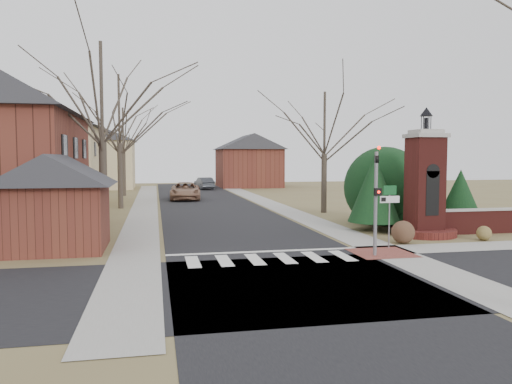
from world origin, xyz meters
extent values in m
plane|color=brown|center=(0.00, 0.00, 0.00)|extent=(120.00, 120.00, 0.00)
cube|color=black|center=(0.00, 22.00, 0.01)|extent=(8.00, 70.00, 0.01)
cube|color=black|center=(0.00, -3.00, 0.01)|extent=(120.00, 8.00, 0.01)
cube|color=silver|center=(0.00, 0.80, 0.01)|extent=(8.00, 2.20, 0.02)
cube|color=silver|center=(0.00, 2.30, 0.01)|extent=(8.00, 0.35, 0.02)
cube|color=gray|center=(5.20, 22.00, 0.01)|extent=(2.00, 60.00, 0.02)
cube|color=gray|center=(-5.20, 22.00, 0.01)|extent=(2.00, 60.00, 0.02)
cube|color=brown|center=(4.80, 1.00, 0.01)|extent=(2.40, 2.40, 0.02)
cylinder|color=slate|center=(4.30, 0.60, 2.10)|extent=(0.14, 0.14, 4.20)
imported|color=black|center=(4.30, 0.60, 4.05)|extent=(0.15, 0.18, 0.90)
sphere|color=#FF0C05|center=(4.30, 0.38, 4.35)|extent=(0.14, 0.14, 0.14)
cube|color=black|center=(4.30, 0.42, 2.60)|extent=(0.28, 0.16, 0.30)
sphere|color=#FF0C05|center=(4.30, 0.33, 2.60)|extent=(0.11, 0.11, 0.11)
cylinder|color=slate|center=(5.60, 2.00, 1.30)|extent=(0.06, 0.06, 2.60)
cube|color=silver|center=(5.60, 1.98, 2.15)|extent=(0.90, 0.03, 0.30)
cube|color=black|center=(5.30, 1.97, 2.15)|extent=(0.22, 0.02, 0.18)
cube|color=#104B1F|center=(5.60, 1.98, 2.55)|extent=(0.60, 0.03, 0.40)
cylinder|color=#5A1E1A|center=(9.00, 5.00, 0.18)|extent=(3.20, 3.20, 0.36)
cube|color=#5A1E1A|center=(9.00, 5.00, 2.50)|extent=(1.50, 1.50, 5.00)
cube|color=black|center=(9.00, 4.28, 2.20)|extent=(0.70, 0.10, 2.20)
cube|color=gray|center=(9.00, 5.00, 5.05)|extent=(1.70, 1.70, 0.20)
cube|color=gray|center=(9.00, 5.00, 5.25)|extent=(1.30, 1.30, 0.20)
cylinder|color=black|center=(9.00, 5.00, 5.65)|extent=(0.20, 0.20, 0.60)
cone|color=black|center=(9.00, 5.00, 6.25)|extent=(0.64, 0.64, 0.45)
cube|color=#5A1E1A|center=(13.50, 5.00, 0.60)|extent=(7.50, 0.40, 1.20)
cube|color=gray|center=(13.50, 5.00, 1.25)|extent=(7.50, 0.50, 0.10)
cube|color=beige|center=(-13.50, 27.00, 3.20)|extent=(9.00, 12.00, 6.40)
cube|color=beige|center=(-16.02, 24.60, 7.53)|extent=(0.75, 0.75, 3.50)
cube|color=brown|center=(-8.50, 4.50, 1.40)|extent=(4.00, 4.00, 2.80)
cube|color=brown|center=(-9.62, 3.70, 3.38)|extent=(0.75, 0.75, 1.82)
cube|color=beige|center=(-12.00, 48.00, 3.00)|extent=(10.00, 8.00, 6.00)
cube|color=beige|center=(-14.80, 46.40, 6.99)|extent=(0.75, 0.75, 3.08)
cube|color=brown|center=(8.00, 48.00, 2.50)|extent=(8.00, 8.00, 5.00)
cube|color=brown|center=(5.76, 46.40, 5.90)|extent=(0.75, 0.75, 2.80)
cylinder|color=#473D33|center=(7.20, 7.00, 0.25)|extent=(0.20, 0.20, 0.50)
cone|color=black|center=(7.20, 7.00, 2.30)|extent=(2.80, 2.80, 3.60)
cylinder|color=#473D33|center=(10.50, 8.20, 0.25)|extent=(0.20, 0.20, 0.50)
cone|color=black|center=(10.50, 8.20, 2.60)|extent=(3.40, 3.40, 4.20)
cylinder|color=#473D33|center=(12.50, 7.20, 0.25)|extent=(0.20, 0.20, 0.50)
cone|color=black|center=(12.50, 7.20, 1.90)|extent=(2.40, 2.40, 2.80)
sphere|color=black|center=(9.00, 9.50, 2.40)|extent=(4.80, 4.80, 4.80)
cylinder|color=#473D33|center=(-7.00, 9.00, 2.42)|extent=(0.40, 0.40, 4.83)
cylinder|color=#473D33|center=(-7.00, 22.00, 2.52)|extent=(0.40, 0.40, 5.04)
cylinder|color=#473D33|center=(-7.50, 35.00, 2.21)|extent=(0.40, 0.40, 4.41)
cylinder|color=#473D33|center=(7.50, 16.00, 2.10)|extent=(0.40, 0.40, 4.20)
imported|color=#936A50|center=(-1.60, 28.95, 0.81)|extent=(3.09, 6.03, 1.63)
imported|color=#3A3D42|center=(1.60, 43.86, 0.74)|extent=(2.32, 4.69, 1.48)
sphere|color=brown|center=(6.80, 3.00, 0.53)|extent=(1.06, 1.06, 1.06)
sphere|color=brown|center=(11.00, 3.00, 0.35)|extent=(0.70, 0.70, 0.70)
camera|label=1|loc=(-4.37, -17.94, 3.97)|focal=35.00mm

